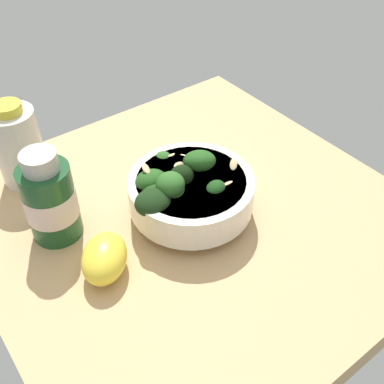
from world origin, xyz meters
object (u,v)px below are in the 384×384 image
bottle_tall (50,200)px  bottle_short (18,146)px  lemon_wedge (104,258)px  bowl_of_broccoli (188,191)px

bottle_tall → bottle_short: (13.29, -1.06, 0.29)cm
lemon_wedge → bottle_tall: bottle_tall is taller
lemon_wedge → bottle_short: 23.51cm
bottle_tall → bottle_short: same height
bowl_of_broccoli → lemon_wedge: (-1.98, 14.38, -1.80)cm
bowl_of_broccoli → lemon_wedge: bowl_of_broccoli is taller
bowl_of_broccoli → lemon_wedge: bearing=97.9°
lemon_wedge → bottle_short: bearing=2.1°
bowl_of_broccoli → bottle_tall: 18.20cm
lemon_wedge → bowl_of_broccoli: bearing=-82.1°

